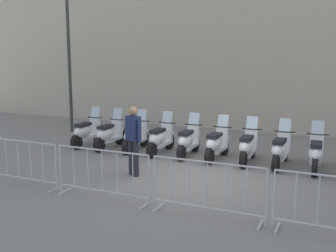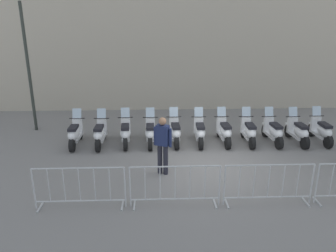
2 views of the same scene
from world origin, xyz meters
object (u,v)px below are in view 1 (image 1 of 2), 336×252
motorcycle_3 (160,139)px  barrier_segment_2 (207,190)px  motorcycle_7 (280,151)px  motorcycle_8 (316,154)px  motorcycle_1 (109,135)px  street_lamp (69,49)px  motorcycle_2 (135,137)px  motorcycle_6 (248,147)px  officer_mid_plaza (133,137)px  barrier_segment_1 (102,175)px  motorcycle_5 (216,144)px  motorcycle_4 (188,141)px  barrier_segment_0 (19,163)px  motorcycle_0 (86,132)px

motorcycle_3 → barrier_segment_2: (2.28, -4.49, 0.07)m
motorcycle_7 → motorcycle_8: size_ratio=1.00×
motorcycle_7 → barrier_segment_2: size_ratio=0.79×
motorcycle_1 → street_lamp: bearing=138.4°
motorcycle_2 → motorcycle_6: size_ratio=1.00×
officer_mid_plaza → motorcycle_2: bearing=110.0°
barrier_segment_1 → motorcycle_2: bearing=101.9°
motorcycle_1 → motorcycle_5: 3.58m
barrier_segment_1 → officer_mid_plaza: size_ratio=1.25×
motorcycle_2 → officer_mid_plaza: bearing=-70.0°
motorcycle_5 → motorcycle_6: 0.90m
motorcycle_1 → officer_mid_plaza: bearing=-54.7°
motorcycle_4 → motorcycle_1: bearing=173.5°
motorcycle_3 → motorcycle_6: (2.66, -0.40, 0.00)m
motorcycle_3 → barrier_segment_1: 4.15m
motorcycle_8 → barrier_segment_0: bearing=-155.0°
motorcycle_6 → motorcycle_7: same height
motorcycle_6 → motorcycle_3: bearing=171.5°
motorcycle_3 → motorcycle_4: (0.89, -0.10, 0.00)m
motorcycle_8 → barrier_segment_1: (-4.39, -3.44, 0.07)m
motorcycle_1 → motorcycle_2: bearing=-3.2°
motorcycle_6 → street_lamp: size_ratio=0.33×
motorcycle_2 → motorcycle_8: size_ratio=1.00×
motorcycle_1 → barrier_segment_0: (-0.44, -4.02, 0.07)m
motorcycle_7 → street_lamp: size_ratio=0.33×
motorcycle_4 → barrier_segment_0: (-3.12, -3.71, 0.07)m
motorcycle_5 → motorcycle_7: size_ratio=1.00×
motorcycle_0 → motorcycle_8: same height
barrier_segment_1 → officer_mid_plaza: bearing=89.6°
motorcycle_1 → barrier_segment_0: motorcycle_1 is taller
motorcycle_6 → motorcycle_7: (0.87, -0.16, 0.00)m
motorcycle_0 → barrier_segment_0: bearing=-84.1°
motorcycle_0 → barrier_segment_2: motorcycle_0 is taller
barrier_segment_1 → barrier_segment_2: bearing=-8.6°
motorcycle_8 → motorcycle_4: bearing=170.1°
motorcycle_2 → officer_mid_plaza: size_ratio=1.00×
motorcycle_1 → motorcycle_4: bearing=-6.5°
motorcycle_0 → motorcycle_3: (2.66, -0.38, 0.00)m
street_lamp → barrier_segment_0: bearing=-71.1°
motorcycle_1 → barrier_segment_1: bearing=-67.5°
barrier_segment_2 → motorcycle_8: bearing=60.5°
motorcycle_4 → motorcycle_7: size_ratio=1.00×
motorcycle_1 → barrier_segment_0: size_ratio=0.79×
motorcycle_0 → motorcycle_1: size_ratio=1.00×
motorcycle_1 → motorcycle_2: 0.90m
barrier_segment_2 → motorcycle_4: bearing=107.6°
motorcycle_1 → motorcycle_3: 1.79m
barrier_segment_2 → motorcycle_2: bearing=124.2°
barrier_segment_1 → officer_mid_plaza: (0.01, 1.79, 0.45)m
motorcycle_5 → street_lamp: street_lamp is taller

